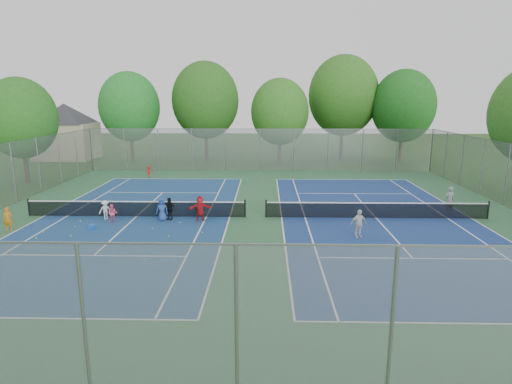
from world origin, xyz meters
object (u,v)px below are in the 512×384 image
(net_left, at_px, (136,209))
(ball_crate, at_px, (92,227))
(net_right, at_px, (376,211))
(instructor, at_px, (449,200))
(ball_hopper, at_px, (199,209))

(net_left, bearing_deg, ball_crate, -122.78)
(net_right, bearing_deg, instructor, 14.73)
(ball_hopper, height_order, instructor, instructor)
(ball_crate, xyz_separation_m, instructor, (20.28, 3.75, 0.69))
(ball_crate, height_order, instructor, instructor)
(net_right, relative_size, instructor, 7.85)
(net_right, xyz_separation_m, instructor, (4.66, 1.23, 0.36))
(net_left, distance_m, instructor, 18.70)
(net_right, bearing_deg, ball_hopper, 175.22)
(net_right, height_order, ball_crate, net_right)
(ball_crate, bearing_deg, net_right, 9.18)
(net_right, distance_m, ball_crate, 15.83)
(ball_crate, relative_size, instructor, 0.18)
(net_left, height_order, ball_crate, net_left)
(net_right, xyz_separation_m, ball_crate, (-15.63, -2.53, -0.33))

